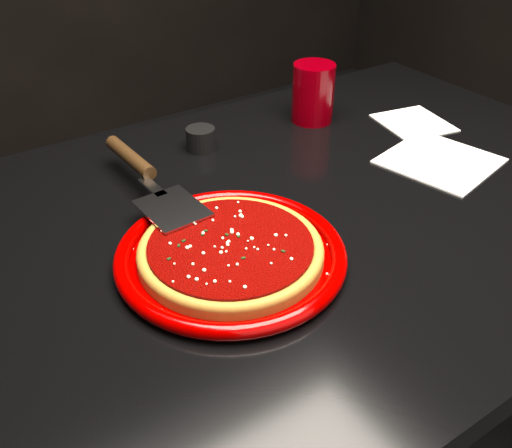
{
  "coord_description": "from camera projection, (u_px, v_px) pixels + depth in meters",
  "views": [
    {
      "loc": [
        -0.46,
        -0.57,
        1.22
      ],
      "look_at": [
        -0.1,
        -0.03,
        0.77
      ],
      "focal_mm": 40.0,
      "sensor_mm": 36.0,
      "label": 1
    }
  ],
  "objects": [
    {
      "name": "parmesan_dusting",
      "position": [
        230.0,
        242.0,
        0.74
      ],
      "size": [
        0.21,
        0.21,
        0.01
      ],
      "primitive_type": null,
      "color": "#FFF1C3",
      "rests_on": "plate"
    },
    {
      "name": "basil_flecks",
      "position": [
        231.0,
        243.0,
        0.74
      ],
      "size": [
        0.19,
        0.19,
        0.0
      ],
      "primitive_type": null,
      "color": "black",
      "rests_on": "plate"
    },
    {
      "name": "pizza_crust",
      "position": [
        231.0,
        252.0,
        0.75
      ],
      "size": [
        0.25,
        0.25,
        0.01
      ],
      "primitive_type": "cylinder",
      "rotation": [
        0.0,
        0.0,
        0.03
      ],
      "color": "brown",
      "rests_on": "plate"
    },
    {
      "name": "pizza_sauce",
      "position": [
        231.0,
        246.0,
        0.74
      ],
      "size": [
        0.22,
        0.22,
        0.01
      ],
      "primitive_type": "cylinder",
      "rotation": [
        0.0,
        0.0,
        0.03
      ],
      "color": "#730300",
      "rests_on": "plate"
    },
    {
      "name": "cup",
      "position": [
        313.0,
        93.0,
        1.1
      ],
      "size": [
        0.1,
        0.1,
        0.11
      ],
      "primitive_type": "cylinder",
      "rotation": [
        0.0,
        0.0,
        0.38
      ],
      "color": "#7A0007",
      "rests_on": "table"
    },
    {
      "name": "pizza_crust_rim",
      "position": [
        231.0,
        249.0,
        0.74
      ],
      "size": [
        0.25,
        0.25,
        0.02
      ],
      "primitive_type": "torus",
      "rotation": [
        0.0,
        0.0,
        0.03
      ],
      "color": "brown",
      "rests_on": "plate"
    },
    {
      "name": "napkin_a",
      "position": [
        440.0,
        161.0,
        0.98
      ],
      "size": [
        0.2,
        0.2,
        0.0
      ],
      "primitive_type": "cube",
      "rotation": [
        0.0,
        0.0,
        0.22
      ],
      "color": "silver",
      "rests_on": "table"
    },
    {
      "name": "ramekin",
      "position": [
        201.0,
        139.0,
        1.01
      ],
      "size": [
        0.05,
        0.05,
        0.04
      ],
      "primitive_type": "cylinder",
      "rotation": [
        0.0,
        0.0,
        0.06
      ],
      "color": "black",
      "rests_on": "table"
    },
    {
      "name": "napkin_b",
      "position": [
        414.0,
        123.0,
        1.11
      ],
      "size": [
        0.15,
        0.15,
        0.0
      ],
      "primitive_type": "cube",
      "rotation": [
        0.0,
        0.0,
        -0.2
      ],
      "color": "silver",
      "rests_on": "table"
    },
    {
      "name": "plate",
      "position": [
        231.0,
        255.0,
        0.75
      ],
      "size": [
        0.31,
        0.31,
        0.02
      ],
      "primitive_type": "cylinder",
      "rotation": [
        0.0,
        0.0,
        0.03
      ],
      "color": "#840000",
      "rests_on": "table"
    },
    {
      "name": "table",
      "position": [
        292.0,
        373.0,
        1.08
      ],
      "size": [
        1.2,
        0.8,
        0.75
      ],
      "primitive_type": "cube",
      "color": "black",
      "rests_on": "floor"
    },
    {
      "name": "pizza_server",
      "position": [
        150.0,
        178.0,
        0.86
      ],
      "size": [
        0.11,
        0.34,
        0.03
      ],
      "primitive_type": null,
      "rotation": [
        0.0,
        0.0,
        0.04
      ],
      "color": "#B6B9BE",
      "rests_on": "plate"
    }
  ]
}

